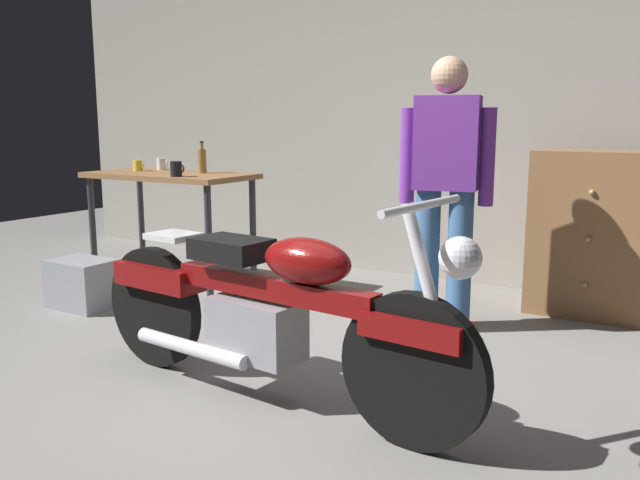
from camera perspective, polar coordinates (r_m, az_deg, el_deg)
The scene contains 11 objects.
ground_plane at distance 3.27m, azimuth -7.08°, elevation -13.13°, with size 12.00×12.00×0.00m, color gray.
back_wall at distance 5.49m, azimuth 11.11°, elevation 12.74°, with size 8.00×0.12×3.10m, color gray.
workbench at distance 5.22m, azimuth -12.81°, elevation 4.43°, with size 1.30×0.64×0.90m.
motorcycle at distance 3.05m, azimuth -4.62°, elevation -5.87°, with size 2.19×0.60×1.00m.
person_standing at distance 4.11m, azimuth 10.80°, elevation 4.92°, with size 0.56×0.29×1.67m.
wooden_dresser at distance 4.77m, azimuth 22.57°, elevation 0.48°, with size 0.80×0.47×1.10m.
storage_bin at distance 4.92m, azimuth -19.80°, elevation -3.56°, with size 0.44×0.32×0.34m, color gray.
mug_yellow_tall at distance 5.47m, azimuth -15.40°, elevation 6.21°, with size 0.10×0.07×0.09m.
mug_white_ceramic at distance 5.55m, azimuth -13.49°, elevation 6.39°, with size 0.10×0.07×0.09m.
mug_black_matte at distance 4.84m, azimuth -12.28°, elevation 6.01°, with size 0.12×0.08×0.11m.
bottle at distance 5.14m, azimuth -10.13°, elevation 6.79°, with size 0.06×0.06×0.24m.
Camera 1 is at (1.85, -2.36, 1.29)m, focal length 37.12 mm.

